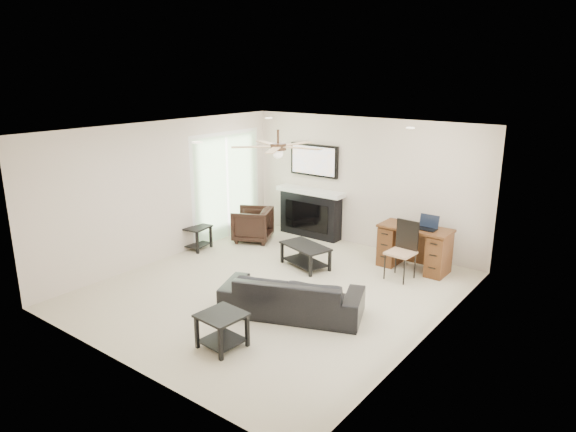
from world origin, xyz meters
name	(u,v)px	position (x,y,z in m)	size (l,w,h in m)	color
room_shell	(287,186)	(0.19, 0.08, 1.68)	(5.50, 5.54, 2.52)	#C0B89A
sofa	(292,295)	(0.72, -0.52, 0.29)	(1.97, 0.77, 0.58)	black
armchair	(252,224)	(-1.88, 1.63, 0.34)	(0.72, 0.74, 0.67)	black
coffee_table	(305,256)	(-0.18, 1.08, 0.20)	(0.90, 0.50, 0.40)	black
end_table_near	(222,331)	(0.57, -1.77, 0.23)	(0.52, 0.52, 0.45)	black
end_table_left	(195,238)	(-2.43, 0.58, 0.23)	(0.50, 0.50, 0.45)	black
fireplace_unit	(310,191)	(-1.12, 2.58, 0.95)	(1.52, 0.34, 1.91)	black
desk	(414,248)	(1.37, 2.14, 0.38)	(1.22, 0.56, 0.76)	#422710
desk_chair	(401,251)	(1.37, 1.59, 0.48)	(0.42, 0.44, 0.97)	black
laptop	(427,223)	(1.57, 2.12, 0.88)	(0.33, 0.24, 0.23)	black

